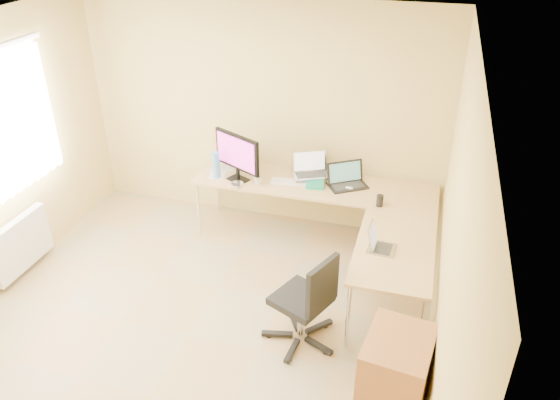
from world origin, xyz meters
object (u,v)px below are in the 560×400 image
(laptop_center, at_px, (311,165))
(laptop_return, at_px, (383,241))
(desk_fan, at_px, (228,154))
(mug, at_px, (258,180))
(water_bottle, at_px, (216,165))
(monitor, at_px, (237,158))
(office_chair, at_px, (301,295))
(desk_main, at_px, (313,212))
(keyboard, at_px, (293,182))
(desk_return, at_px, (391,280))
(cabinet, at_px, (394,380))
(laptop_black, at_px, (348,176))

(laptop_center, xyz_separation_m, laptop_return, (0.92, -1.16, -0.07))
(desk_fan, bearing_deg, mug, -15.22)
(mug, bearing_deg, water_bottle, 176.77)
(monitor, relative_size, water_bottle, 2.10)
(monitor, bearing_deg, office_chair, -26.02)
(monitor, bearing_deg, desk_main, 37.75)
(laptop_center, distance_m, keyboard, 0.27)
(mug, relative_size, desk_fan, 0.44)
(desk_main, bearing_deg, laptop_center, 125.66)
(monitor, height_order, water_bottle, monitor)
(desk_return, xyz_separation_m, laptop_center, (-1.04, 1.09, 0.53))
(desk_return, xyz_separation_m, cabinet, (0.15, -1.20, -0.01))
(monitor, relative_size, desk_fan, 2.67)
(desk_main, height_order, desk_return, same)
(monitor, relative_size, laptop_center, 1.64)
(monitor, distance_m, office_chair, 1.88)
(desk_main, distance_m, desk_return, 1.40)
(desk_main, distance_m, office_chair, 1.63)
(laptop_center, distance_m, mug, 0.60)
(keyboard, bearing_deg, laptop_center, 37.00)
(mug, relative_size, cabinet, 0.13)
(mug, bearing_deg, laptop_center, 28.40)
(desk_main, relative_size, desk_return, 2.04)
(desk_return, distance_m, monitor, 2.09)
(desk_main, height_order, monitor, monitor)
(monitor, height_order, laptop_black, monitor)
(desk_return, xyz_separation_m, mug, (-1.56, 0.81, 0.41))
(laptop_return, bearing_deg, office_chair, 135.25)
(mug, height_order, cabinet, mug)
(desk_main, xyz_separation_m, cabinet, (1.13, -2.20, -0.01))
(desk_main, distance_m, cabinet, 2.47)
(laptop_center, distance_m, laptop_black, 0.43)
(desk_return, relative_size, laptop_black, 3.20)
(laptop_return, bearing_deg, laptop_center, 42.08)
(laptop_black, height_order, office_chair, laptop_black)
(monitor, distance_m, laptop_black, 1.22)
(office_chair, distance_m, cabinet, 1.06)
(laptop_center, relative_size, keyboard, 0.81)
(laptop_black, height_order, desk_fan, laptop_black)
(laptop_center, height_order, laptop_black, laptop_center)
(water_bottle, relative_size, cabinet, 0.39)
(keyboard, bearing_deg, mug, -165.38)
(desk_fan, height_order, cabinet, desk_fan)
(mug, relative_size, office_chair, 0.11)
(desk_fan, bearing_deg, cabinet, -24.05)
(monitor, height_order, office_chair, monitor)
(laptop_return, bearing_deg, monitor, 65.10)
(mug, relative_size, laptop_return, 0.37)
(water_bottle, height_order, laptop_return, water_bottle)
(cabinet, bearing_deg, water_bottle, 144.69)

